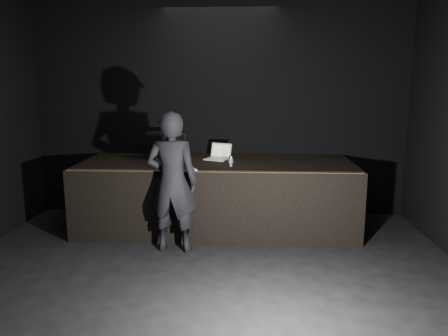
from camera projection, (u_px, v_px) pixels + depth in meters
name	position (u px, v px, depth m)	size (l,w,h in m)	color
ground	(197.00, 324.00, 3.95)	(7.00, 7.00, 0.00)	black
room_walls	(194.00, 99.00, 3.56)	(6.10, 7.10, 3.52)	black
stage_riser	(217.00, 195.00, 6.53)	(4.00, 1.50, 1.00)	black
riser_lip	(213.00, 171.00, 5.73)	(3.92, 0.10, 0.01)	brown
stage_monitor	(166.00, 145.00, 6.82)	(0.66, 0.53, 0.39)	black
cable	(148.00, 157.00, 6.77)	(0.02, 0.02, 0.88)	black
laptop	(219.00, 155.00, 6.66)	(0.43, 0.42, 0.23)	silver
beer_can	(231.00, 161.00, 6.10)	(0.06, 0.06, 0.15)	silver
plastic_cup	(215.00, 155.00, 6.69)	(0.09, 0.09, 0.11)	white
wii_remote	(194.00, 170.00, 5.80)	(0.04, 0.15, 0.03)	white
person	(172.00, 182.00, 5.54)	(0.66, 0.43, 1.81)	black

